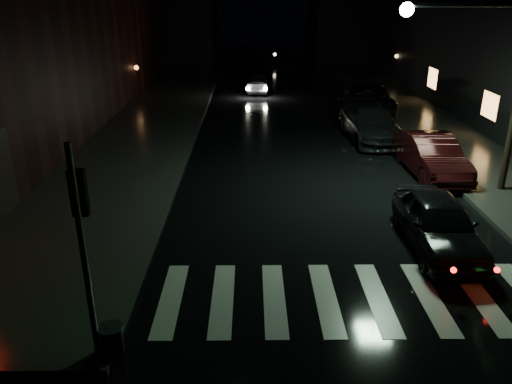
{
  "coord_description": "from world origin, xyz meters",
  "views": [
    {
      "loc": [
        0.67,
        -9.3,
        6.62
      ],
      "look_at": [
        0.8,
        3.15,
        1.6
      ],
      "focal_mm": 35.0,
      "sensor_mm": 36.0,
      "label": 1
    }
  ],
  "objects_px": {
    "parked_car_a": "(438,223)",
    "parked_car_b": "(431,155)",
    "oncoming_car": "(259,83)",
    "parked_car_c": "(370,123)",
    "parked_car_d": "(369,99)"
  },
  "relations": [
    {
      "from": "parked_car_a",
      "to": "parked_car_b",
      "type": "xyz_separation_m",
      "value": [
        1.8,
        5.9,
        0.04
      ]
    },
    {
      "from": "parked_car_a",
      "to": "oncoming_car",
      "type": "bearing_deg",
      "value": 102.09
    },
    {
      "from": "parked_car_c",
      "to": "parked_car_d",
      "type": "xyz_separation_m",
      "value": [
        1.26,
        5.84,
        -0.02
      ]
    },
    {
      "from": "parked_car_b",
      "to": "parked_car_c",
      "type": "height_order",
      "value": "parked_car_c"
    },
    {
      "from": "parked_car_b",
      "to": "oncoming_car",
      "type": "height_order",
      "value": "parked_car_b"
    },
    {
      "from": "parked_car_a",
      "to": "parked_car_d",
      "type": "bearing_deg",
      "value": 84.82
    },
    {
      "from": "parked_car_a",
      "to": "parked_car_d",
      "type": "xyz_separation_m",
      "value": [
        1.8,
        16.77,
        0.05
      ]
    },
    {
      "from": "parked_car_b",
      "to": "oncoming_car",
      "type": "bearing_deg",
      "value": 108.56
    },
    {
      "from": "parked_car_c",
      "to": "oncoming_car",
      "type": "bearing_deg",
      "value": 109.2
    },
    {
      "from": "parked_car_d",
      "to": "oncoming_car",
      "type": "distance_m",
      "value": 8.91
    },
    {
      "from": "parked_car_c",
      "to": "parked_car_d",
      "type": "relative_size",
      "value": 0.98
    },
    {
      "from": "parked_car_b",
      "to": "parked_car_c",
      "type": "bearing_deg",
      "value": 102.29
    },
    {
      "from": "parked_car_c",
      "to": "parked_car_d",
      "type": "height_order",
      "value": "parked_car_c"
    },
    {
      "from": "parked_car_d",
      "to": "oncoming_car",
      "type": "relative_size",
      "value": 1.45
    },
    {
      "from": "parked_car_a",
      "to": "parked_car_b",
      "type": "bearing_deg",
      "value": 73.98
    }
  ]
}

